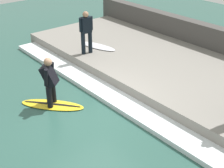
% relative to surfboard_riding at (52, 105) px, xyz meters
% --- Properties ---
extents(ground_plane, '(28.00, 28.00, 0.00)m').
position_rel_surfboard_riding_xyz_m(ground_plane, '(0.77, -1.10, -0.03)').
color(ground_plane, '#2D564C').
extents(concrete_ledge, '(4.40, 12.60, 0.43)m').
position_rel_surfboard_riding_xyz_m(concrete_ledge, '(4.21, -1.10, 0.19)').
color(concrete_ledge, gray).
rests_on(concrete_ledge, ground_plane).
extents(back_wall, '(0.50, 13.23, 1.29)m').
position_rel_surfboard_riding_xyz_m(back_wall, '(6.66, -1.10, 0.62)').
color(back_wall, '#474442').
rests_on(back_wall, ground_plane).
extents(wave_foam_crest, '(0.76, 11.97, 0.14)m').
position_rel_surfboard_riding_xyz_m(wave_foam_crest, '(1.63, -1.10, 0.04)').
color(wave_foam_crest, silver).
rests_on(wave_foam_crest, ground_plane).
extents(surfboard_riding, '(1.65, 1.85, 0.07)m').
position_rel_surfboard_riding_xyz_m(surfboard_riding, '(0.00, 0.00, 0.00)').
color(surfboard_riding, yellow).
rests_on(surfboard_riding, ground_plane).
extents(surfer_riding, '(0.59, 0.60, 1.49)m').
position_rel_surfboard_riding_xyz_m(surfer_riding, '(-0.00, 0.00, 0.86)').
color(surfer_riding, black).
rests_on(surfer_riding, surfboard_riding).
extents(surfer_waiting_far, '(0.53, 0.29, 1.59)m').
position_rel_surfboard_riding_xyz_m(surfer_waiting_far, '(2.61, 1.78, 1.30)').
color(surfer_waiting_far, black).
rests_on(surfer_waiting_far, concrete_ledge).
extents(surfboard_waiting_far, '(0.91, 1.72, 0.06)m').
position_rel_surfboard_riding_xyz_m(surfboard_waiting_far, '(3.30, 2.02, 0.43)').
color(surfboard_waiting_far, silver).
rests_on(surfboard_waiting_far, concrete_ledge).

